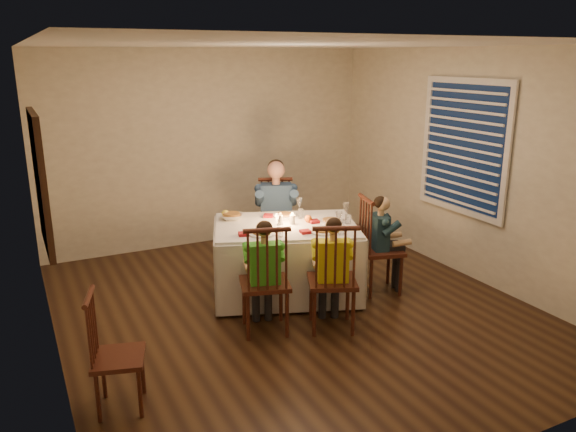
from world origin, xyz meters
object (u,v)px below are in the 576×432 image
chair_end (379,291)px  child_teal (379,291)px  adult (277,266)px  child_yellow (331,327)px  chair_adult (277,266)px  chair_near_right (331,327)px  chair_extra (123,407)px  dining_table (286,245)px  chair_near_left (265,330)px  child_green (265,330)px  serving_bowl (232,217)px

chair_end → child_teal: (0.00, 0.00, 0.00)m
adult → child_yellow: bearing=-75.2°
chair_adult → adult: 0.00m
chair_end → chair_near_right: bearing=134.0°
chair_extra → child_teal: child_teal is taller
dining_table → adult: bearing=91.6°
dining_table → chair_end: size_ratio=1.67×
chair_adult → child_yellow: size_ratio=0.97×
chair_near_right → child_yellow: 0.00m
chair_near_right → chair_extra: chair_near_right is taller
chair_near_left → chair_near_right: (0.58, -0.23, 0.00)m
chair_near_left → child_green: 0.00m
child_green → chair_extra: bearing=39.8°
chair_end → child_yellow: 1.06m
adult → chair_adult: bearing=0.0°
chair_adult → chair_extra: chair_adult is taller
child_yellow → dining_table: bearing=-64.1°
chair_near_right → child_yellow: bearing=-0.0°
dining_table → chair_near_left: dining_table is taller
adult → child_teal: (0.68, -1.20, 0.00)m
chair_adult → child_teal: 1.38m
chair_adult → chair_near_right: size_ratio=1.00×
chair_near_left → adult: (0.83, 1.48, 0.00)m
chair_extra → chair_near_left: bearing=-50.5°
chair_near_right → child_green: (-0.58, 0.23, 0.00)m
dining_table → chair_near_right: (0.03, -0.91, -0.56)m
dining_table → chair_near_left: bearing=-109.2°
child_green → chair_end: bearing=-153.1°
dining_table → child_teal: dining_table is taller
chair_extra → serving_bowl: 2.46m
chair_extra → adult: (2.27, 2.10, 0.00)m
chair_near_right → child_green: bearing=2.1°
serving_bowl → child_teal: bearing=-30.6°
adult → child_teal: size_ratio=1.22×
chair_near_right → dining_table: bearing=-64.1°
child_yellow → serving_bowl: bearing=-46.7°
chair_extra → adult: bearing=-31.0°
chair_extra → dining_table: bearing=-40.9°
chair_end → child_yellow: size_ratio=0.97×
chair_near_right → adult: bearing=-74.1°
chair_near_left → adult: adult is taller
chair_end → chair_extra: 3.09m
child_yellow → child_teal: size_ratio=1.02×
dining_table → child_green: size_ratio=1.65×
chair_adult → child_green: (-0.83, -1.48, 0.00)m
child_teal → adult: bearing=44.7°
chair_extra → child_teal: size_ratio=0.85×
chair_near_left → serving_bowl: serving_bowl is taller
chair_near_left → chair_end: size_ratio=1.00×
chair_near_left → chair_end: 1.53m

